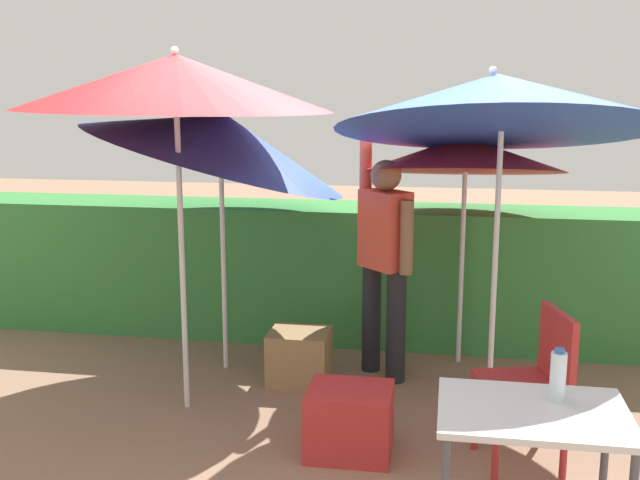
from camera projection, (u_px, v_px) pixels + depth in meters
name	position (u px, v px, depth m)	size (l,w,h in m)	color
ground_plane	(312.00, 413.00, 4.93)	(24.00, 24.00, 0.00)	#937056
hedge_row	(347.00, 272.00, 6.40)	(8.00, 0.70, 1.13)	#38843D
umbrella_rainbow	(497.00, 103.00, 4.67)	(2.04, 2.06, 2.38)	silver
umbrella_orange	(220.00, 138.00, 5.47)	(2.01, 1.97, 2.24)	silver
umbrella_yellow	(463.00, 154.00, 5.57)	(1.51, 1.53, 1.85)	silver
umbrella_navy	(176.00, 83.00, 4.63)	(1.97, 1.96, 2.34)	silver
person_vendor	(385.00, 252.00, 5.41)	(0.45, 0.45, 1.88)	black
chair_plastic	(533.00, 377.00, 4.18)	(0.54, 0.54, 0.89)	#B72D2D
cooler_box	(350.00, 421.00, 4.36)	(0.48, 0.41, 0.40)	red
crate_cardboard	(300.00, 356.00, 5.44)	(0.43, 0.38, 0.38)	#9E7A4C
folding_table	(532.00, 429.00, 3.22)	(0.80, 0.60, 0.75)	#4C4C51
bottle_water	(558.00, 376.00, 3.26)	(0.07, 0.07, 0.24)	silver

